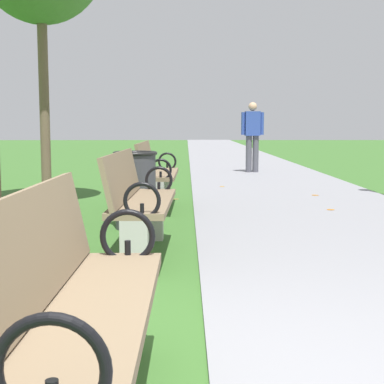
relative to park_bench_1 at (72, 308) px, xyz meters
The scene contains 7 objects.
paved_walkway 18.04m from the park_bench_1, 83.57° to the left, with size 3.03×44.00×0.02m, color gray.
park_bench_1 is the anchor object (origin of this frame).
park_bench_2 2.83m from the park_bench_1, 90.00° to the left, with size 0.52×1.61×0.90m.
park_bench_3 5.61m from the park_bench_1, 90.00° to the left, with size 0.50×1.61×0.90m.
pedestrian_walking 11.57m from the park_bench_1, 80.31° to the left, with size 0.53×0.23×1.62m.
trash_bin 4.22m from the park_bench_1, 92.00° to the left, with size 0.48×0.48×0.84m.
scattered_leaves 3.94m from the park_bench_1, 71.11° to the left, with size 2.85×9.12×0.02m.
Camera 1 is at (-0.10, -1.88, 1.13)m, focal length 53.62 mm.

